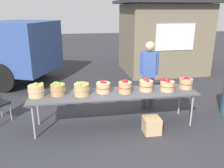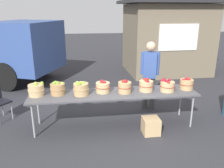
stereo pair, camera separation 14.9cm
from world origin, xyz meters
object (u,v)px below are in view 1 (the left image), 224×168
object	(u,v)px
apple_basket_red_0	(103,87)
apple_basket_red_2	(146,85)
apple_basket_green_1	(58,89)
produce_crate	(152,125)
apple_basket_green_0	(36,91)
apple_basket_red_4	(186,83)
apple_basket_red_1	(125,87)
apple_basket_green_2	(82,89)
apple_basket_red_3	(167,85)
vendor_adult	(149,70)
market_table	(114,94)

from	to	relation	value
apple_basket_red_0	apple_basket_red_2	size ratio (longest dim) A/B	1.01
apple_basket_green_1	produce_crate	size ratio (longest dim) A/B	0.94
apple_basket_green_0	apple_basket_red_4	world-z (taller)	apple_basket_green_0
apple_basket_green_1	apple_basket_red_1	size ratio (longest dim) A/B	1.07
apple_basket_green_2	produce_crate	size ratio (longest dim) A/B	0.97
apple_basket_red_0	produce_crate	xyz separation A→B (m)	(0.92, -0.53, -0.70)
produce_crate	apple_basket_red_1	bearing A→B (deg)	137.02
apple_basket_red_3	vendor_adult	world-z (taller)	vendor_adult
apple_basket_green_0	apple_basket_red_4	xyz separation A→B (m)	(3.19, -0.02, -0.00)
market_table	apple_basket_red_0	size ratio (longest dim) A/B	11.19
apple_basket_red_3	apple_basket_red_2	bearing A→B (deg)	170.51
apple_basket_red_2	apple_basket_green_1	bearing A→B (deg)	178.84
apple_basket_green_1	apple_basket_green_2	distance (m)	0.48
apple_basket_red_0	apple_basket_green_1	bearing A→B (deg)	-179.88
apple_basket_green_0	apple_basket_red_4	distance (m)	3.19
market_table	apple_basket_red_1	distance (m)	0.28
apple_basket_red_0	apple_basket_red_2	world-z (taller)	apple_basket_red_2
produce_crate	apple_basket_red_3	bearing A→B (deg)	42.83
apple_basket_green_0	apple_basket_red_0	distance (m)	1.35
apple_basket_green_1	vendor_adult	world-z (taller)	vendor_adult
apple_basket_red_2	apple_basket_red_3	bearing A→B (deg)	-9.49
apple_basket_green_0	produce_crate	bearing A→B (deg)	-12.54
apple_basket_red_0	apple_basket_red_2	xyz separation A→B (m)	(0.93, -0.04, 0.01)
apple_basket_red_4	apple_basket_red_3	bearing A→B (deg)	-171.62
apple_basket_red_3	produce_crate	world-z (taller)	apple_basket_red_3
apple_basket_red_1	vendor_adult	size ratio (longest dim) A/B	0.17
market_table	apple_basket_green_0	xyz separation A→B (m)	(-1.58, 0.06, 0.16)
apple_basket_red_2	apple_basket_green_0	bearing A→B (deg)	179.52
apple_basket_green_1	apple_basket_red_1	world-z (taller)	apple_basket_red_1
apple_basket_green_1	apple_basket_red_0	size ratio (longest dim) A/B	1.00
apple_basket_green_2	apple_basket_red_0	size ratio (longest dim) A/B	1.03
apple_basket_red_1	vendor_adult	world-z (taller)	vendor_adult
market_table	apple_basket_red_2	distance (m)	0.72
apple_basket_red_2	produce_crate	world-z (taller)	apple_basket_red_2
apple_basket_green_0	apple_basket_red_1	bearing A→B (deg)	-2.12
market_table	vendor_adult	size ratio (longest dim) A/B	2.06
apple_basket_red_4	vendor_adult	xyz separation A→B (m)	(-0.62, 0.73, 0.13)
apple_basket_red_3	vendor_adult	distance (m)	0.83
market_table	apple_basket_green_2	distance (m)	0.70
apple_basket_red_0	apple_basket_red_4	bearing A→B (deg)	-1.39
market_table	apple_basket_red_2	bearing A→B (deg)	3.14
apple_basket_green_0	apple_basket_red_3	distance (m)	2.72
apple_basket_red_4	apple_basket_green_2	bearing A→B (deg)	-178.60
apple_basket_green_0	market_table	bearing A→B (deg)	-2.09
apple_basket_red_1	apple_basket_red_4	size ratio (longest dim) A/B	0.96
apple_basket_red_0	apple_basket_red_3	bearing A→B (deg)	-4.74
apple_basket_red_3	apple_basket_red_1	bearing A→B (deg)	178.36
apple_basket_green_2	apple_basket_red_0	world-z (taller)	apple_basket_green_2
market_table	apple_basket_green_1	bearing A→B (deg)	176.24
produce_crate	apple_basket_green_0	bearing A→B (deg)	167.46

